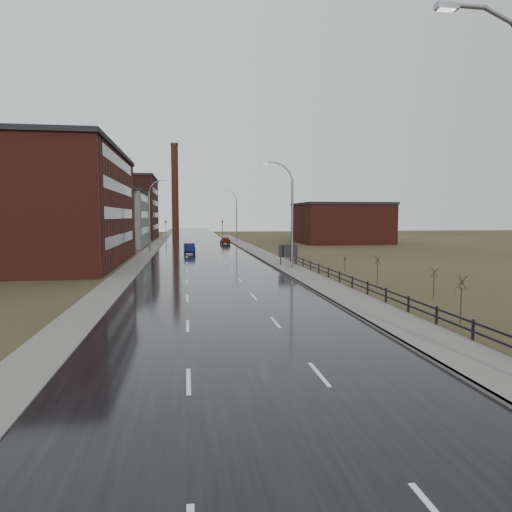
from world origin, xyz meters
name	(u,v)px	position (x,y,z in m)	size (l,w,h in m)	color
ground	(278,433)	(0.00, 0.00, 0.00)	(320.00, 320.00, 0.00)	#2D2819
road	(202,253)	(0.00, 60.00, 0.03)	(14.00, 300.00, 0.06)	black
sidewalk_right	(292,270)	(8.60, 35.00, 0.09)	(3.20, 180.00, 0.18)	#595651
curb_right	(278,270)	(7.08, 35.00, 0.09)	(0.16, 180.00, 0.18)	slate
sidewalk_left	(148,253)	(-8.20, 60.00, 0.06)	(2.40, 260.00, 0.12)	#595651
warehouse_near	(22,207)	(-20.99, 45.00, 6.76)	(22.44, 28.56, 13.50)	#471914
warehouse_mid	(102,218)	(-17.99, 78.00, 5.26)	(16.32, 20.40, 10.50)	slate
warehouse_far	(103,208)	(-22.99, 108.00, 7.76)	(26.52, 24.48, 15.50)	#331611
building_right	(341,223)	(30.30, 82.00, 4.26)	(18.36, 16.32, 8.50)	#471914
smokestack	(175,188)	(-6.00, 150.00, 15.50)	(2.70, 2.70, 30.70)	#331611
streetlight_right_mid	(289,215)	(8.50, 36.00, 5.84)	(3.36, 0.28, 11.35)	slate
streetlight_left	(151,215)	(-7.70, 62.00, 5.84)	(3.36, 0.28, 11.35)	slate
streetlight_right_far	(235,216)	(8.50, 90.00, 5.84)	(3.36, 0.28, 11.35)	slate
guardrail	(372,288)	(10.30, 18.31, 0.71)	(0.10, 53.05, 1.10)	black
shrub_c	(461,297)	(12.13, 10.76, 1.36)	(0.60, 0.64, 2.56)	#382D23
shrub_d	(434,282)	(14.46, 17.52, 1.13)	(0.51, 0.54, 2.14)	#382D23
shrub_e	(377,270)	(13.00, 23.54, 1.33)	(0.59, 0.62, 2.50)	#382D23
shrub_f	(345,264)	(13.66, 33.02, 0.84)	(0.38, 0.40, 1.58)	#382D23
billboard	(288,252)	(9.10, 39.24, 1.67)	(2.21, 0.17, 2.45)	black
traffic_light_left	(166,220)	(-8.00, 120.00, 4.60)	(0.58, 2.73, 5.30)	black
traffic_light_right	(222,220)	(8.00, 120.00, 4.60)	(0.58, 2.73, 5.30)	black
car_near	(189,249)	(-1.90, 58.08, 0.77)	(1.62, 4.65, 1.53)	#0A0E36
car_far	(225,241)	(5.50, 81.25, 0.73)	(1.73, 4.30, 1.46)	#4B170C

